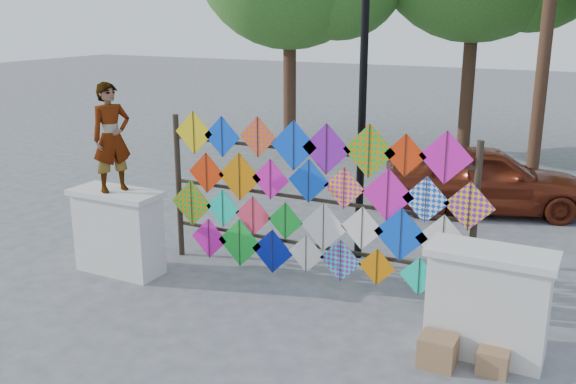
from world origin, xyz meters
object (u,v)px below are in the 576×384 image
object	(u,v)px
kite_rack	(313,202)
lamppost	(363,90)
vendor_woman	(112,138)
sedan	(485,178)

from	to	relation	value
kite_rack	lamppost	world-z (taller)	lamppost
vendor_woman	lamppost	world-z (taller)	lamppost
sedan	lamppost	bearing A→B (deg)	140.15
lamppost	kite_rack	bearing A→B (deg)	-99.99
kite_rack	lamppost	size ratio (longest dim) A/B	1.10
kite_rack	vendor_woman	xyz separation A→B (m)	(-2.77, -0.93, 0.84)
kite_rack	vendor_woman	bearing A→B (deg)	-161.51
kite_rack	vendor_woman	world-z (taller)	vendor_woman
vendor_woman	lamppost	size ratio (longest dim) A/B	0.36
vendor_woman	lamppost	distance (m)	3.77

